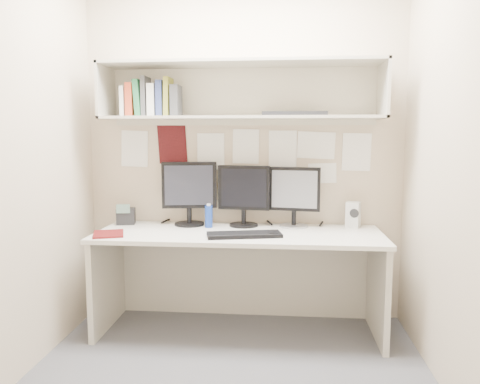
# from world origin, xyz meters

# --- Properties ---
(floor) EXTENTS (2.40, 2.00, 0.01)m
(floor) POSITION_xyz_m (0.00, 0.00, 0.00)
(floor) COLOR #4C4C51
(floor) RESTS_ON ground
(wall_back) EXTENTS (2.40, 0.02, 2.60)m
(wall_back) POSITION_xyz_m (0.00, 1.00, 1.30)
(wall_back) COLOR #BEAB91
(wall_back) RESTS_ON ground
(wall_front) EXTENTS (2.40, 0.02, 2.60)m
(wall_front) POSITION_xyz_m (0.00, -1.00, 1.30)
(wall_front) COLOR #BEAB91
(wall_front) RESTS_ON ground
(wall_left) EXTENTS (0.02, 2.00, 2.60)m
(wall_left) POSITION_xyz_m (-1.20, 0.00, 1.30)
(wall_left) COLOR #BEAB91
(wall_left) RESTS_ON ground
(wall_right) EXTENTS (0.02, 2.00, 2.60)m
(wall_right) POSITION_xyz_m (1.20, 0.00, 1.30)
(wall_right) COLOR #BEAB91
(wall_right) RESTS_ON ground
(desk) EXTENTS (2.00, 0.70, 0.73)m
(desk) POSITION_xyz_m (0.00, 0.65, 0.37)
(desk) COLOR beige
(desk) RESTS_ON floor
(overhead_hutch) EXTENTS (2.00, 0.38, 0.40)m
(overhead_hutch) POSITION_xyz_m (0.00, 0.86, 1.72)
(overhead_hutch) COLOR beige
(overhead_hutch) RESTS_ON wall_back
(pinned_papers) EXTENTS (1.92, 0.01, 0.48)m
(pinned_papers) POSITION_xyz_m (0.00, 0.99, 1.25)
(pinned_papers) COLOR white
(pinned_papers) RESTS_ON wall_back
(monitor_left) EXTENTS (0.41, 0.23, 0.48)m
(monitor_left) POSITION_xyz_m (-0.40, 0.87, 0.99)
(monitor_left) COLOR black
(monitor_left) RESTS_ON desk
(monitor_center) EXTENTS (0.39, 0.21, 0.45)m
(monitor_center) POSITION_xyz_m (0.01, 0.87, 0.98)
(monitor_center) COLOR black
(monitor_center) RESTS_ON desk
(monitor_right) EXTENTS (0.38, 0.21, 0.44)m
(monitor_right) POSITION_xyz_m (0.39, 0.87, 0.97)
(monitor_right) COLOR #A5A5AA
(monitor_right) RESTS_ON desk
(keyboard) EXTENTS (0.52, 0.28, 0.02)m
(keyboard) POSITION_xyz_m (0.05, 0.50, 0.74)
(keyboard) COLOR black
(keyboard) RESTS_ON desk
(mouse) EXTENTS (0.06, 0.10, 0.03)m
(mouse) POSITION_xyz_m (0.25, 0.53, 0.74)
(mouse) COLOR black
(mouse) RESTS_ON desk
(speaker) EXTENTS (0.12, 0.13, 0.19)m
(speaker) POSITION_xyz_m (0.82, 0.89, 0.82)
(speaker) COLOR #BABAB5
(speaker) RESTS_ON desk
(blue_bottle) EXTENTS (0.06, 0.06, 0.18)m
(blue_bottle) POSITION_xyz_m (-0.24, 0.78, 0.81)
(blue_bottle) COLOR navy
(blue_bottle) RESTS_ON desk
(maroon_notebook) EXTENTS (0.27, 0.29, 0.01)m
(maroon_notebook) POSITION_xyz_m (-0.88, 0.46, 0.74)
(maroon_notebook) COLOR #530E0F
(maroon_notebook) RESTS_ON desk
(desk_phone) EXTENTS (0.15, 0.14, 0.16)m
(desk_phone) POSITION_xyz_m (-0.89, 0.85, 0.79)
(desk_phone) COLOR black
(desk_phone) RESTS_ON desk
(book_stack) EXTENTS (0.42, 0.18, 0.28)m
(book_stack) POSITION_xyz_m (-0.65, 0.81, 1.66)
(book_stack) COLOR silver
(book_stack) RESTS_ON overhead_hutch
(hutch_tray) EXTENTS (0.46, 0.17, 0.03)m
(hutch_tray) POSITION_xyz_m (0.38, 0.83, 1.56)
(hutch_tray) COLOR black
(hutch_tray) RESTS_ON overhead_hutch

